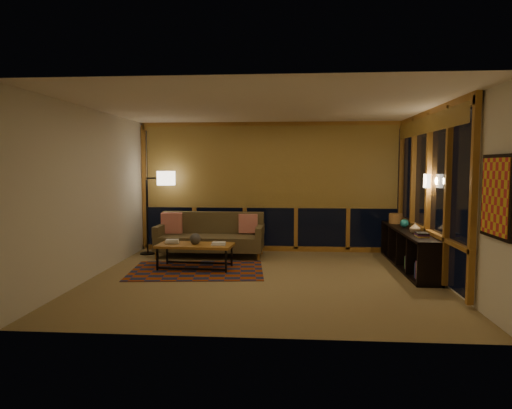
# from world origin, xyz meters

# --- Properties ---
(floor) EXTENTS (5.50, 5.00, 0.01)m
(floor) POSITION_xyz_m (0.00, 0.00, 0.00)
(floor) COLOR #8D7955
(floor) RESTS_ON ground
(ceiling) EXTENTS (5.50, 5.00, 0.01)m
(ceiling) POSITION_xyz_m (0.00, 0.00, 2.70)
(ceiling) COLOR beige
(ceiling) RESTS_ON walls
(walls) EXTENTS (5.51, 5.01, 2.70)m
(walls) POSITION_xyz_m (0.00, 0.00, 1.35)
(walls) COLOR silver
(walls) RESTS_ON floor
(window_wall_back) EXTENTS (5.30, 0.16, 2.60)m
(window_wall_back) POSITION_xyz_m (0.00, 2.43, 1.35)
(window_wall_back) COLOR olive
(window_wall_back) RESTS_ON walls
(window_wall_right) EXTENTS (0.16, 3.70, 2.60)m
(window_wall_right) POSITION_xyz_m (2.68, 0.60, 1.35)
(window_wall_right) COLOR olive
(window_wall_right) RESTS_ON walls
(wall_art) EXTENTS (0.06, 0.74, 0.94)m
(wall_art) POSITION_xyz_m (2.71, -1.85, 1.45)
(wall_art) COLOR red
(wall_art) RESTS_ON walls
(wall_sconce) EXTENTS (0.12, 0.18, 0.22)m
(wall_sconce) POSITION_xyz_m (2.62, 0.45, 1.55)
(wall_sconce) COLOR #FDE8C8
(wall_sconce) RESTS_ON walls
(sofa) EXTENTS (2.09, 0.87, 0.85)m
(sofa) POSITION_xyz_m (-1.16, 1.72, 0.43)
(sofa) COLOR #453925
(sofa) RESTS_ON floor
(pillow_left) EXTENTS (0.42, 0.17, 0.41)m
(pillow_left) POSITION_xyz_m (-1.96, 1.86, 0.63)
(pillow_left) COLOR red
(pillow_left) RESTS_ON sofa
(pillow_right) EXTENTS (0.38, 0.14, 0.38)m
(pillow_right) POSITION_xyz_m (-0.42, 1.93, 0.62)
(pillow_right) COLOR red
(pillow_right) RESTS_ON sofa
(area_rug) EXTENTS (2.38, 1.71, 0.01)m
(area_rug) POSITION_xyz_m (-1.17, 0.48, 0.01)
(area_rug) COLOR #883108
(area_rug) RESTS_ON floor
(coffee_table) EXTENTS (1.34, 0.68, 0.43)m
(coffee_table) POSITION_xyz_m (-1.23, 0.63, 0.22)
(coffee_table) COLOR olive
(coffee_table) RESTS_ON floor
(book_stack_a) EXTENTS (0.26, 0.21, 0.07)m
(book_stack_a) POSITION_xyz_m (-1.64, 0.67, 0.47)
(book_stack_a) COLOR silver
(book_stack_a) RESTS_ON coffee_table
(book_stack_b) EXTENTS (0.22, 0.18, 0.04)m
(book_stack_b) POSITION_xyz_m (-0.81, 0.59, 0.46)
(book_stack_b) COLOR silver
(book_stack_b) RESTS_ON coffee_table
(ceramic_pot) EXTENTS (0.20, 0.20, 0.19)m
(ceramic_pot) POSITION_xyz_m (-1.23, 0.65, 0.53)
(ceramic_pot) COLOR black
(ceramic_pot) RESTS_ON coffee_table
(floor_lamp) EXTENTS (0.64, 0.50, 1.70)m
(floor_lamp) POSITION_xyz_m (-2.48, 1.89, 0.85)
(floor_lamp) COLOR black
(floor_lamp) RESTS_ON floor
(bookshelf) EXTENTS (0.40, 2.70, 0.68)m
(bookshelf) POSITION_xyz_m (2.49, 1.00, 0.34)
(bookshelf) COLOR black
(bookshelf) RESTS_ON floor
(basket) EXTENTS (0.32, 0.32, 0.19)m
(basket) POSITION_xyz_m (2.47, 1.89, 0.77)
(basket) COLOR #AE7D43
(basket) RESTS_ON bookshelf
(teal_bowl) EXTENTS (0.19, 0.19, 0.15)m
(teal_bowl) POSITION_xyz_m (2.49, 1.29, 0.75)
(teal_bowl) COLOR #1D787A
(teal_bowl) RESTS_ON bookshelf
(vase) EXTENTS (0.21, 0.21, 0.18)m
(vase) POSITION_xyz_m (2.49, 0.58, 0.77)
(vase) COLOR tan
(vase) RESTS_ON bookshelf
(shelf_book_stack) EXTENTS (0.24, 0.29, 0.07)m
(shelf_book_stack) POSITION_xyz_m (2.49, 0.17, 0.71)
(shelf_book_stack) COLOR silver
(shelf_book_stack) RESTS_ON bookshelf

